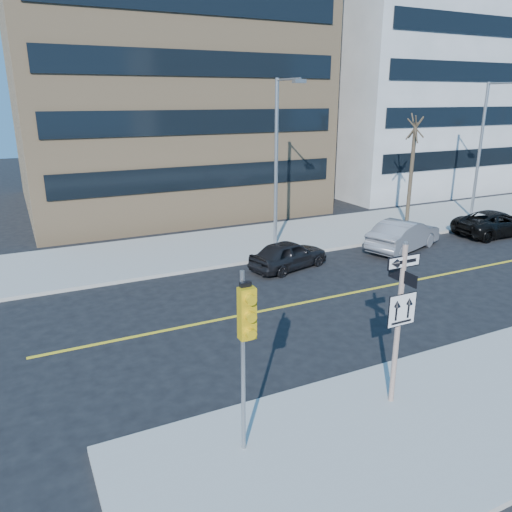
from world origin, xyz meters
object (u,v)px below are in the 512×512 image
parked_car_c (496,223)px  streetlight_a (279,153)px  traffic_signal (246,328)px  parked_car_a (289,255)px  sign_pole (399,315)px  streetlight_b (484,142)px  parked_car_b (404,235)px  street_tree_west (415,130)px

parked_car_c → streetlight_a: 13.03m
streetlight_a → traffic_signal: bearing=-120.8°
parked_car_a → traffic_signal: bearing=131.8°
sign_pole → streetlight_b: (18.00, 13.27, 2.32)m
sign_pole → parked_car_b: (9.43, 10.14, -1.67)m
parked_car_a → parked_car_c: parked_car_c is taller
parked_car_a → streetlight_a: size_ratio=0.47×
parked_car_b → street_tree_west: street_tree_west is taller
sign_pole → streetlight_b: bearing=36.4°
sign_pole → streetlight_a: size_ratio=0.51×
traffic_signal → parked_car_a: 12.62m
parked_car_b → streetlight_b: 9.96m
parked_car_b → parked_car_c: size_ratio=0.95×
traffic_signal → parked_car_b: bearing=37.5°
parked_car_a → streetlight_b: streetlight_b is taller
parked_car_b → street_tree_west: bearing=-63.6°
street_tree_west → sign_pole: bearing=-133.3°
parked_car_a → parked_car_b: (6.56, -0.02, 0.12)m
traffic_signal → streetlight_a: size_ratio=0.50×
sign_pole → parked_car_a: (2.87, 10.16, -1.79)m
parked_car_c → street_tree_west: street_tree_west is taller
parked_car_a → street_tree_west: size_ratio=0.60×
traffic_signal → parked_car_b: traffic_signal is taller
parked_car_c → parked_car_b: bearing=91.6°
traffic_signal → streetlight_a: bearing=59.2°
parked_car_c → streetlight_b: 5.57m
sign_pole → traffic_signal: sign_pole is taller
parked_car_b → parked_car_c: 6.53m
sign_pole → parked_car_a: 10.71m
parked_car_b → parked_car_a: bearing=70.4°
parked_car_a → streetlight_a: 5.27m
parked_car_a → street_tree_west: 11.82m
streetlight_a → parked_car_a: bearing=-110.0°
traffic_signal → parked_car_c: (19.96, 10.22, -2.35)m
parked_car_c → street_tree_west: size_ratio=0.77×
parked_car_c → streetlight_b: bearing=-30.2°
sign_pole → streetlight_b: 22.48m
streetlight_a → streetlight_b: (14.00, 0.00, 0.00)m
sign_pole → streetlight_b: streetlight_b is taller
streetlight_a → parked_car_b: bearing=-29.9°
parked_car_c → street_tree_west: bearing=40.6°
traffic_signal → streetlight_a: 15.72m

